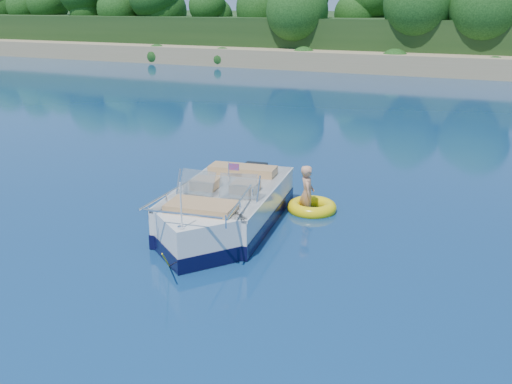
{
  "coord_description": "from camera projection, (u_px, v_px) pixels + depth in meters",
  "views": [
    {
      "loc": [
        3.64,
        -10.14,
        5.16
      ],
      "look_at": [
        -1.86,
        1.7,
        0.85
      ],
      "focal_mm": 40.0,
      "sensor_mm": 36.0,
      "label": 1
    }
  ],
  "objects": [
    {
      "name": "tow_tube",
      "position": [
        312.0,
        207.0,
        14.95
      ],
      "size": [
        1.47,
        1.47,
        0.34
      ],
      "rotation": [
        0.0,
        0.0,
        -0.14
      ],
      "color": "yellow",
      "rests_on": "ground"
    },
    {
      "name": "shoreline",
      "position": [
        494.0,
        42.0,
        66.45
      ],
      "size": [
        170.0,
        59.0,
        6.0
      ],
      "color": "#938155",
      "rests_on": "ground"
    },
    {
      "name": "motorboat",
      "position": [
        223.0,
        212.0,
        13.7
      ],
      "size": [
        2.86,
        6.34,
        2.12
      ],
      "rotation": [
        0.0,
        0.0,
        0.15
      ],
      "color": "silver",
      "rests_on": "ground"
    },
    {
      "name": "boy",
      "position": [
        306.0,
        210.0,
        15.03
      ],
      "size": [
        0.73,
        0.94,
        1.7
      ],
      "primitive_type": "imported",
      "rotation": [
        0.0,
        -0.17,
        2.03
      ],
      "color": "tan",
      "rests_on": "ground"
    },
    {
      "name": "ground",
      "position": [
        303.0,
        266.0,
        11.81
      ],
      "size": [
        160.0,
        160.0,
        0.0
      ],
      "primitive_type": "plane",
      "color": "#0A264C",
      "rests_on": "ground"
    }
  ]
}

